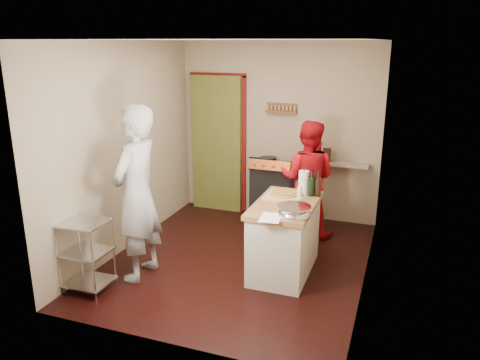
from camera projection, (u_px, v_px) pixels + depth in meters
name	position (u px, v px, depth m)	size (l,w,h in m)	color
floor	(238.00, 260.00, 5.74)	(3.50, 3.50, 0.00)	black
back_wall	(239.00, 139.00, 7.23)	(3.00, 0.44, 2.60)	gray
left_wall	(126.00, 148.00, 5.85)	(0.04, 3.50, 2.60)	gray
right_wall	(373.00, 169.00, 4.88)	(0.04, 3.50, 2.60)	gray
ceiling	(238.00, 39.00, 4.99)	(3.00, 3.50, 0.02)	white
stove	(274.00, 192.00, 6.88)	(0.60, 0.63, 1.00)	black
wire_shelving	(86.00, 253.00, 4.95)	(0.48, 0.40, 0.80)	silver
island	(285.00, 235.00, 5.35)	(0.69, 1.22, 1.15)	beige
person_stripe	(137.00, 194.00, 5.11)	(0.71, 0.47, 1.96)	silver
person_red	(307.00, 179.00, 6.33)	(0.77, 0.60, 1.59)	#B20B15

